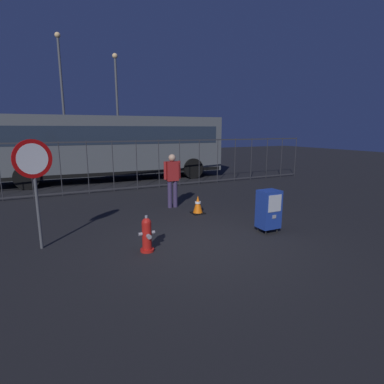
{
  "coord_description": "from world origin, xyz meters",
  "views": [
    {
      "loc": [
        -2.95,
        -5.41,
        2.41
      ],
      "look_at": [
        0.3,
        1.2,
        0.9
      ],
      "focal_mm": 28.62,
      "sensor_mm": 36.0,
      "label": 1
    }
  ],
  "objects_px": {
    "bus_near": "(113,144)",
    "newspaper_box_primary": "(269,209)",
    "street_light_near_right": "(62,94)",
    "pedestrian": "(172,178)",
    "fire_hydrant": "(147,235)",
    "traffic_cone": "(198,205)",
    "street_light_near_left": "(117,103)",
    "stop_sign": "(34,172)"
  },
  "relations": [
    {
      "from": "bus_near",
      "to": "newspaper_box_primary",
      "type": "bearing_deg",
      "value": -77.49
    },
    {
      "from": "bus_near",
      "to": "street_light_near_right",
      "type": "xyz_separation_m",
      "value": [
        -1.71,
        4.94,
        2.74
      ]
    },
    {
      "from": "newspaper_box_primary",
      "to": "pedestrian",
      "type": "height_order",
      "value": "pedestrian"
    },
    {
      "from": "pedestrian",
      "to": "fire_hydrant",
      "type": "bearing_deg",
      "value": -120.92
    },
    {
      "from": "fire_hydrant",
      "to": "traffic_cone",
      "type": "xyz_separation_m",
      "value": [
        2.21,
        2.07,
        -0.09
      ]
    },
    {
      "from": "street_light_near_left",
      "to": "street_light_near_right",
      "type": "height_order",
      "value": "street_light_near_right"
    },
    {
      "from": "fire_hydrant",
      "to": "bus_near",
      "type": "relative_size",
      "value": 0.07
    },
    {
      "from": "traffic_cone",
      "to": "street_light_near_right",
      "type": "height_order",
      "value": "street_light_near_right"
    },
    {
      "from": "fire_hydrant",
      "to": "street_light_near_left",
      "type": "xyz_separation_m",
      "value": [
        2.71,
        13.9,
        3.64
      ]
    },
    {
      "from": "pedestrian",
      "to": "street_light_near_left",
      "type": "bearing_deg",
      "value": 85.33
    },
    {
      "from": "bus_near",
      "to": "street_light_near_right",
      "type": "height_order",
      "value": "street_light_near_right"
    },
    {
      "from": "fire_hydrant",
      "to": "newspaper_box_primary",
      "type": "xyz_separation_m",
      "value": [
        2.95,
        -0.14,
        0.22
      ]
    },
    {
      "from": "newspaper_box_primary",
      "to": "traffic_cone",
      "type": "distance_m",
      "value": 2.35
    },
    {
      "from": "fire_hydrant",
      "to": "traffic_cone",
      "type": "distance_m",
      "value": 3.03
    },
    {
      "from": "bus_near",
      "to": "pedestrian",
      "type": "bearing_deg",
      "value": -82.78
    },
    {
      "from": "newspaper_box_primary",
      "to": "street_light_near_left",
      "type": "xyz_separation_m",
      "value": [
        -0.24,
        14.05,
        3.42
      ]
    },
    {
      "from": "traffic_cone",
      "to": "street_light_near_left",
      "type": "bearing_deg",
      "value": 87.57
    },
    {
      "from": "street_light_near_left",
      "to": "pedestrian",
      "type": "bearing_deg",
      "value": -94.67
    },
    {
      "from": "stop_sign",
      "to": "fire_hydrant",
      "type": "bearing_deg",
      "value": -29.93
    },
    {
      "from": "traffic_cone",
      "to": "bus_near",
      "type": "height_order",
      "value": "bus_near"
    },
    {
      "from": "bus_near",
      "to": "street_light_near_right",
      "type": "bearing_deg",
      "value": 112.26
    },
    {
      "from": "traffic_cone",
      "to": "street_light_near_right",
      "type": "relative_size",
      "value": 0.07
    },
    {
      "from": "traffic_cone",
      "to": "street_light_near_left",
      "type": "height_order",
      "value": "street_light_near_left"
    },
    {
      "from": "stop_sign",
      "to": "bus_near",
      "type": "distance_m",
      "value": 8.94
    },
    {
      "from": "fire_hydrant",
      "to": "newspaper_box_primary",
      "type": "distance_m",
      "value": 2.96
    },
    {
      "from": "newspaper_box_primary",
      "to": "stop_sign",
      "type": "height_order",
      "value": "stop_sign"
    },
    {
      "from": "street_light_near_right",
      "to": "stop_sign",
      "type": "bearing_deg",
      "value": -96.74
    },
    {
      "from": "stop_sign",
      "to": "bus_near",
      "type": "height_order",
      "value": "bus_near"
    },
    {
      "from": "traffic_cone",
      "to": "pedestrian",
      "type": "bearing_deg",
      "value": 111.33
    },
    {
      "from": "pedestrian",
      "to": "bus_near",
      "type": "height_order",
      "value": "bus_near"
    },
    {
      "from": "newspaper_box_primary",
      "to": "stop_sign",
      "type": "xyz_separation_m",
      "value": [
        -4.86,
        1.24,
        1.03
      ]
    },
    {
      "from": "street_light_near_right",
      "to": "bus_near",
      "type": "bearing_deg",
      "value": -70.86
    },
    {
      "from": "pedestrian",
      "to": "street_light_near_left",
      "type": "xyz_separation_m",
      "value": [
        0.89,
        10.85,
        3.04
      ]
    },
    {
      "from": "fire_hydrant",
      "to": "street_light_near_right",
      "type": "bearing_deg",
      "value": 91.37
    },
    {
      "from": "newspaper_box_primary",
      "to": "stop_sign",
      "type": "distance_m",
      "value": 5.12
    },
    {
      "from": "newspaper_box_primary",
      "to": "stop_sign",
      "type": "bearing_deg",
      "value": 165.66
    },
    {
      "from": "newspaper_box_primary",
      "to": "street_light_near_left",
      "type": "distance_m",
      "value": 14.46
    },
    {
      "from": "stop_sign",
      "to": "pedestrian",
      "type": "xyz_separation_m",
      "value": [
        3.74,
        1.95,
        -0.65
      ]
    },
    {
      "from": "pedestrian",
      "to": "street_light_near_left",
      "type": "relative_size",
      "value": 0.24
    },
    {
      "from": "bus_near",
      "to": "street_light_near_left",
      "type": "distance_m",
      "value": 5.21
    },
    {
      "from": "pedestrian",
      "to": "street_light_near_right",
      "type": "bearing_deg",
      "value": 100.87
    },
    {
      "from": "traffic_cone",
      "to": "street_light_near_right",
      "type": "xyz_separation_m",
      "value": [
        -2.55,
        12.28,
        4.18
      ]
    }
  ]
}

